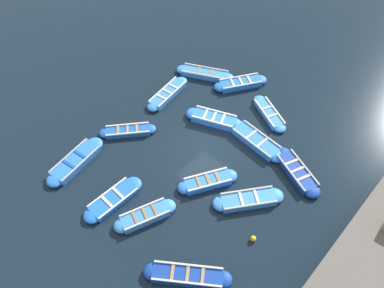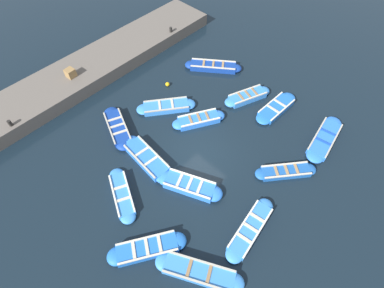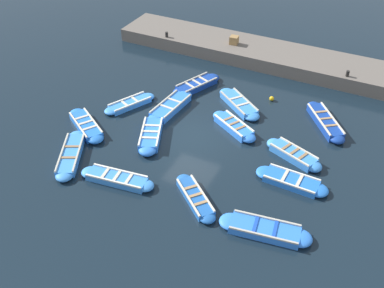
# 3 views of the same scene
# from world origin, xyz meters

# --- Properties ---
(ground_plane) EXTENTS (120.00, 120.00, 0.00)m
(ground_plane) POSITION_xyz_m (0.00, 0.00, 0.00)
(ground_plane) COLOR black
(boat_outer_left) EXTENTS (2.60, 2.92, 0.36)m
(boat_outer_left) POSITION_xyz_m (4.06, 2.20, 0.15)
(boat_outer_left) COLOR #1E59AD
(boat_outer_left) RESTS_ON ground
(boat_centre) EXTENTS (2.86, 3.37, 0.41)m
(boat_centre) POSITION_xyz_m (-3.71, 1.12, 0.18)
(boat_centre) COLOR #3884E0
(boat_centre) RESTS_ON ground
(boat_alongside) EXTENTS (1.07, 3.40, 0.37)m
(boat_alongside) POSITION_xyz_m (1.17, 5.63, 0.15)
(boat_alongside) COLOR blue
(boat_alongside) RESTS_ON ground
(boat_drifting) EXTENTS (3.48, 2.14, 0.47)m
(boat_drifting) POSITION_xyz_m (1.05, -1.81, 0.20)
(boat_drifting) COLOR blue
(boat_drifting) RESTS_ON ground
(boat_outer_right) EXTENTS (1.86, 3.20, 0.44)m
(boat_outer_right) POSITION_xyz_m (-0.66, 5.19, 0.19)
(boat_outer_right) COLOR #3884E0
(boat_outer_right) RESTS_ON ground
(boat_mid_row) EXTENTS (2.57, 3.41, 0.42)m
(boat_mid_row) POSITION_xyz_m (1.84, -5.31, 0.18)
(boat_mid_row) COLOR blue
(boat_mid_row) RESTS_ON ground
(boat_bow_out) EXTENTS (1.24, 3.66, 0.38)m
(boat_bow_out) POSITION_xyz_m (4.57, -1.50, 0.16)
(boat_bow_out) COLOR #3884E0
(boat_bow_out) RESTS_ON ground
(boat_near_quay) EXTENTS (3.55, 2.92, 0.46)m
(boat_near_quay) POSITION_xyz_m (-4.10, 5.89, 0.20)
(boat_near_quay) COLOR navy
(boat_near_quay) RESTS_ON ground
(boat_far_corner) EXTENTS (2.24, 3.14, 0.44)m
(boat_far_corner) POSITION_xyz_m (-1.56, 1.69, 0.19)
(boat_far_corner) COLOR blue
(boat_far_corner) RESTS_ON ground
(boat_stern_in) EXTENTS (1.51, 3.88, 0.39)m
(boat_stern_in) POSITION_xyz_m (4.45, 5.51, 0.17)
(boat_stern_in) COLOR blue
(boat_stern_in) RESTS_ON ground
(boat_tucked) EXTENTS (3.53, 2.13, 0.41)m
(boat_tucked) POSITION_xyz_m (-4.54, -1.93, 0.18)
(boat_tucked) COLOR navy
(boat_tucked) RESTS_ON ground
(boat_end_of_row) EXTENTS (3.82, 1.24, 0.43)m
(boat_end_of_row) POSITION_xyz_m (-1.74, -2.18, 0.18)
(boat_end_of_row) COLOR blue
(boat_end_of_row) RESTS_ON ground
(boat_inner_gap) EXTENTS (3.19, 2.05, 0.35)m
(boat_inner_gap) POSITION_xyz_m (-1.02, -4.42, 0.15)
(boat_inner_gap) COLOR #3884E0
(boat_inner_gap) RESTS_ON ground
(boat_broadside) EXTENTS (3.78, 2.48, 0.40)m
(boat_broadside) POSITION_xyz_m (4.14, -4.47, 0.17)
(boat_broadside) COLOR #3884E0
(boat_broadside) RESTS_ON ground
(quay_wall) EXTENTS (3.39, 19.16, 0.86)m
(quay_wall) POSITION_xyz_m (-9.67, 0.00, 0.43)
(quay_wall) COLOR #605951
(quay_wall) RESTS_ON ground
(buoy_orange_near) EXTENTS (0.27, 0.27, 0.27)m
(buoy_orange_near) POSITION_xyz_m (-5.13, 2.59, 0.14)
(buoy_orange_near) COLOR #EAB214
(buoy_orange_near) RESTS_ON ground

